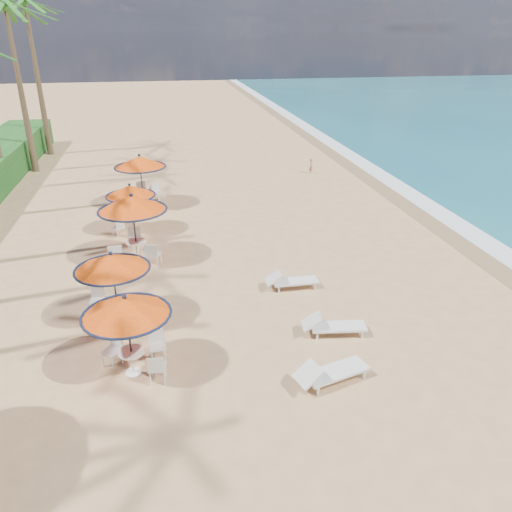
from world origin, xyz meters
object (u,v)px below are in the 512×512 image
Objects in this scene: station_3 at (130,195)px; station_4 at (141,168)px; lounger_near at (330,372)px; station_2 at (132,212)px; lounger_mid at (332,325)px; station_0 at (129,316)px; station_1 at (112,269)px; lounger_far at (290,280)px.

station_3 is 3.66m from station_4.
lounger_near is (5.20, -11.42, -1.35)m from station_3.
lounger_mid is (5.72, -6.31, -1.65)m from station_2.
lounger_near is (4.76, -15.05, -1.59)m from station_4.
station_0 is at bearing -88.92° from station_2.
lounger_mid is (5.58, 0.74, -1.39)m from station_0.
station_0 and station_1 have the same top height.
station_4 is at bearing 91.37° from lounger_near.
station_4 reaches higher than station_0.
lounger_mid is (5.96, -9.34, -1.37)m from station_3.
station_1 is at bearing -95.70° from station_2.
station_3 is 8.50m from lounger_far.
station_1 is 6.87m from lounger_near.
station_1 is 4.40m from station_2.
station_2 is at bearing -85.36° from station_3.
station_0 is 1.28× the size of lounger_far.
lounger_mid is at bearing -57.44° from station_3.
station_0 is at bearing -164.85° from lounger_mid.
station_4 reaches higher than lounger_mid.
station_4 is 1.45× the size of lounger_far.
station_3 is at bearing -96.87° from station_4.
station_4 is (0.63, 11.03, 0.15)m from station_1.
station_1 is at bearing -169.19° from lounger_far.
lounger_far is (5.09, 3.72, -1.40)m from station_0.
station_0 reaches higher than station_3.
station_2 is 8.67m from lounger_mid.
station_1 reaches higher than lounger_mid.
station_0 is at bearing -77.96° from station_1.
station_4 is at bearing 117.05° from lounger_far.
lounger_near reaches higher than lounger_far.
lounger_far is at bearing -32.46° from station_2.
station_2 is 1.30× the size of lounger_near.
lounger_near is at bearing -36.72° from station_1.
station_2 reaches higher than station_3.
station_0 is 5.19m from lounger_near.
lounger_far is (0.27, 5.07, -0.03)m from lounger_near.
station_1 reaches higher than lounger_near.
station_3 reaches higher than lounger_far.
station_1 is 1.28× the size of lounger_far.
station_1 is 5.94m from lounger_far.
station_1 is 1.05× the size of station_3.
station_0 is 0.87× the size of station_2.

